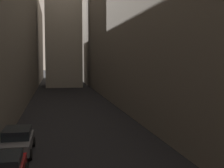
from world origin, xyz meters
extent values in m
plane|color=black|center=(0.00, 48.00, 0.00)|extent=(264.00, 264.00, 0.00)
cube|color=#60594F|center=(12.32, 50.00, 10.48)|extent=(13.64, 108.00, 20.96)
cube|color=black|center=(-4.40, 18.43, 1.25)|extent=(1.56, 2.06, 0.57)
cube|color=#4C4C51|center=(-4.40, 23.56, 0.65)|extent=(1.75, 4.14, 0.65)
cube|color=black|center=(-4.40, 23.75, 1.26)|extent=(1.61, 2.25, 0.56)
cylinder|color=black|center=(-5.28, 24.97, 0.33)|extent=(0.22, 0.65, 0.65)
cylinder|color=black|center=(-3.52, 24.97, 0.33)|extent=(0.22, 0.65, 0.65)
cylinder|color=black|center=(-3.52, 22.15, 0.33)|extent=(0.22, 0.65, 0.65)
camera|label=1|loc=(-2.09, 4.74, 5.78)|focal=47.70mm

